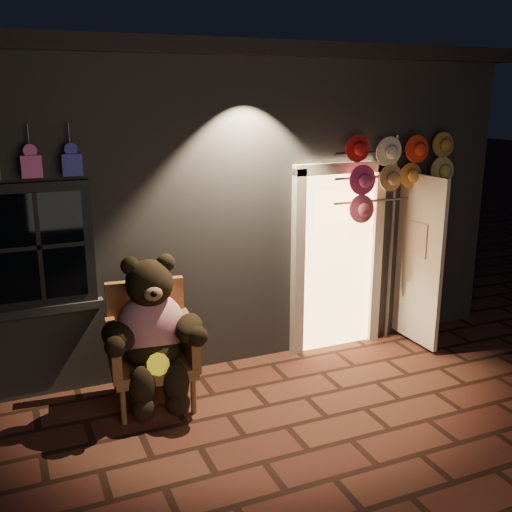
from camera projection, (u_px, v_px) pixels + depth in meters
ground at (287, 427)px, 5.44m from camera, size 60.00×60.00×0.00m
shop_building at (165, 181)px, 8.53m from camera, size 7.30×5.95×3.51m
wicker_armchair at (150, 344)px, 5.81m from camera, size 0.86×0.79×1.16m
teddy_bear at (152, 332)px, 5.62m from camera, size 1.05×0.84×1.44m
hat_rack at (397, 171)px, 6.80m from camera, size 1.54×0.22×2.50m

